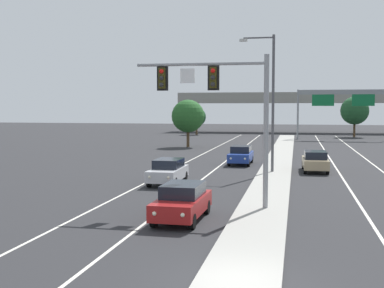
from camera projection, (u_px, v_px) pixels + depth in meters
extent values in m
plane|color=#28282B|center=(238.00, 285.00, 13.93)|extent=(260.00, 260.00, 0.00)
cube|color=#9E9B93|center=(271.00, 185.00, 31.50)|extent=(2.40, 110.00, 0.15)
cube|color=silver|center=(214.00, 170.00, 39.30)|extent=(0.14, 100.00, 0.01)
cube|color=silver|center=(339.00, 173.00, 37.40)|extent=(0.14, 100.00, 0.01)
cube|color=silver|center=(173.00, 169.00, 39.96)|extent=(0.14, 100.00, 0.01)
cylinder|color=gray|center=(266.00, 132.00, 23.63)|extent=(0.24, 0.24, 7.20)
cylinder|color=gray|center=(200.00, 64.00, 24.03)|extent=(6.26, 0.16, 0.16)
cube|color=black|center=(214.00, 78.00, 23.99)|extent=(0.56, 0.06, 1.20)
cube|color=#38330F|center=(213.00, 78.00, 23.95)|extent=(0.32, 0.32, 1.00)
sphere|color=red|center=(213.00, 71.00, 23.76)|extent=(0.22, 0.22, 0.22)
sphere|color=#282828|center=(213.00, 77.00, 23.78)|extent=(0.22, 0.22, 0.22)
sphere|color=#282828|center=(213.00, 84.00, 23.81)|extent=(0.22, 0.22, 0.22)
cube|color=black|center=(163.00, 78.00, 24.50)|extent=(0.56, 0.06, 1.20)
cube|color=#38330F|center=(162.00, 78.00, 24.46)|extent=(0.32, 0.32, 1.00)
sphere|color=red|center=(161.00, 71.00, 24.27)|extent=(0.22, 0.22, 0.22)
sphere|color=#282828|center=(161.00, 78.00, 24.29)|extent=(0.22, 0.22, 0.22)
sphere|color=#282828|center=(161.00, 85.00, 24.31)|extent=(0.22, 0.22, 0.22)
cube|color=white|center=(188.00, 76.00, 24.18)|extent=(0.70, 0.04, 0.70)
cylinder|color=#4C4C51|center=(273.00, 104.00, 36.94)|extent=(0.20, 0.20, 10.00)
cylinder|color=#4C4C51|center=(259.00, 38.00, 36.81)|extent=(2.20, 0.12, 0.12)
cube|color=#B7B7B2|center=(243.00, 40.00, 37.05)|extent=(0.56, 0.28, 0.20)
cube|color=maroon|center=(182.00, 205.00, 21.88)|extent=(1.89, 4.44, 0.70)
cube|color=black|center=(183.00, 190.00, 22.04)|extent=(1.63, 2.41, 0.56)
sphere|color=#EAE5C6|center=(183.00, 215.00, 19.63)|extent=(0.18, 0.18, 0.18)
sphere|color=#EAE5C6|center=(154.00, 214.00, 19.88)|extent=(0.18, 0.18, 0.18)
cylinder|color=black|center=(192.00, 221.00, 20.27)|extent=(0.23, 0.64, 0.64)
cylinder|color=black|center=(154.00, 219.00, 20.62)|extent=(0.23, 0.64, 0.64)
cylinder|color=black|center=(207.00, 207.00, 23.18)|extent=(0.23, 0.64, 0.64)
cylinder|color=black|center=(173.00, 206.00, 23.54)|extent=(0.23, 0.64, 0.64)
cube|color=#B7B7BC|center=(168.00, 173.00, 32.21)|extent=(1.82, 4.41, 0.70)
cube|color=black|center=(169.00, 163.00, 32.38)|extent=(1.59, 2.38, 0.56)
sphere|color=#EAE5C6|center=(168.00, 178.00, 29.96)|extent=(0.18, 0.18, 0.18)
sphere|color=#EAE5C6|center=(150.00, 177.00, 30.19)|extent=(0.18, 0.18, 0.18)
cylinder|color=black|center=(175.00, 183.00, 30.61)|extent=(0.22, 0.64, 0.64)
cylinder|color=black|center=(149.00, 182.00, 30.93)|extent=(0.22, 0.64, 0.64)
cylinder|color=black|center=(185.00, 176.00, 33.55)|extent=(0.22, 0.64, 0.64)
cylinder|color=black|center=(162.00, 175.00, 33.86)|extent=(0.22, 0.64, 0.64)
cube|color=navy|center=(241.00, 157.00, 43.08)|extent=(1.81, 4.40, 0.70)
cube|color=black|center=(241.00, 149.00, 43.25)|extent=(1.59, 2.38, 0.56)
sphere|color=#EAE5C6|center=(245.00, 159.00, 40.83)|extent=(0.18, 0.18, 0.18)
sphere|color=#EAE5C6|center=(231.00, 158.00, 41.07)|extent=(0.18, 0.18, 0.18)
cylinder|color=black|center=(248.00, 163.00, 41.48)|extent=(0.22, 0.64, 0.64)
cylinder|color=black|center=(229.00, 162.00, 41.81)|extent=(0.22, 0.64, 0.64)
cylinder|color=black|center=(252.00, 159.00, 44.41)|extent=(0.22, 0.64, 0.64)
cylinder|color=black|center=(234.00, 159.00, 44.74)|extent=(0.22, 0.64, 0.64)
cube|color=tan|center=(315.00, 163.00, 38.32)|extent=(1.93, 4.45, 0.70)
cube|color=black|center=(315.00, 155.00, 38.06)|extent=(1.65, 2.42, 0.56)
sphere|color=#EAE5C6|center=(306.00, 159.00, 40.56)|extent=(0.18, 0.18, 0.18)
sphere|color=#EAE5C6|center=(321.00, 159.00, 40.36)|extent=(0.18, 0.18, 0.18)
cylinder|color=black|center=(303.00, 165.00, 39.96)|extent=(0.24, 0.65, 0.64)
cylinder|color=black|center=(324.00, 165.00, 39.68)|extent=(0.24, 0.65, 0.64)
cylinder|color=black|center=(305.00, 170.00, 37.01)|extent=(0.24, 0.65, 0.64)
cylinder|color=black|center=(328.00, 170.00, 36.74)|extent=(0.24, 0.65, 0.64)
cylinder|color=gray|center=(298.00, 115.00, 76.10)|extent=(0.28, 0.28, 7.50)
cube|color=gray|center=(343.00, 92.00, 74.54)|extent=(13.00, 0.36, 0.70)
cube|color=#0F6033|center=(323.00, 100.00, 75.01)|extent=(3.20, 0.08, 1.70)
cube|color=#0F6033|center=(363.00, 100.00, 73.85)|extent=(3.20, 0.08, 1.70)
cube|color=gray|center=(289.00, 100.00, 97.00)|extent=(42.40, 6.40, 1.10)
cube|color=gray|center=(289.00, 95.00, 94.00)|extent=(42.40, 0.36, 0.90)
cube|color=gray|center=(191.00, 117.00, 101.13)|extent=(1.80, 2.40, 5.65)
cylinder|color=#4C3823|center=(188.00, 138.00, 61.71)|extent=(0.36, 0.36, 2.19)
sphere|color=#235623|center=(188.00, 116.00, 61.51)|extent=(4.01, 4.01, 4.01)
cylinder|color=#4C3823|center=(197.00, 130.00, 89.28)|extent=(0.36, 0.36, 1.82)
sphere|color=#1E4C28|center=(197.00, 117.00, 89.12)|extent=(3.32, 3.32, 3.32)
cylinder|color=#4C3823|center=(354.00, 129.00, 81.98)|extent=(0.36, 0.36, 2.49)
sphere|color=#1E4C28|center=(355.00, 111.00, 81.76)|extent=(4.54, 4.54, 4.54)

